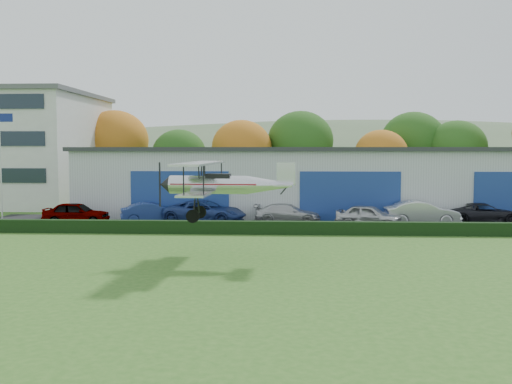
{
  "coord_description": "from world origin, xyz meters",
  "views": [
    {
      "loc": [
        0.58,
        -18.76,
        5.19
      ],
      "look_at": [
        -0.99,
        10.86,
        2.97
      ],
      "focal_mm": 40.78,
      "sensor_mm": 36.0,
      "label": 1
    }
  ],
  "objects_px": {
    "hangar": "(342,180)",
    "biplane": "(220,183)",
    "car_4": "(369,216)",
    "car_5": "(422,213)",
    "car_1": "(152,213)",
    "car_6": "(484,213)",
    "flagpole": "(2,154)",
    "car_2": "(205,212)",
    "car_0": "(76,213)",
    "car_3": "(288,213)"
  },
  "relations": [
    {
      "from": "hangar",
      "to": "biplane",
      "type": "relative_size",
      "value": 5.65
    },
    {
      "from": "car_4",
      "to": "car_5",
      "type": "xyz_separation_m",
      "value": [
        3.71,
        1.31,
        0.08
      ]
    },
    {
      "from": "car_1",
      "to": "car_6",
      "type": "height_order",
      "value": "car_6"
    },
    {
      "from": "car_4",
      "to": "car_5",
      "type": "bearing_deg",
      "value": -49.03
    },
    {
      "from": "car_4",
      "to": "flagpole",
      "type": "bearing_deg",
      "value": 105.75
    },
    {
      "from": "car_2",
      "to": "car_5",
      "type": "height_order",
      "value": "car_5"
    },
    {
      "from": "flagpole",
      "to": "biplane",
      "type": "relative_size",
      "value": 1.11
    },
    {
      "from": "car_2",
      "to": "biplane",
      "type": "xyz_separation_m",
      "value": [
        2.57,
        -13.11,
        2.78
      ]
    },
    {
      "from": "car_2",
      "to": "car_0",
      "type": "bearing_deg",
      "value": 108.37
    },
    {
      "from": "flagpole",
      "to": "car_4",
      "type": "bearing_deg",
      "value": -5.71
    },
    {
      "from": "car_4",
      "to": "car_6",
      "type": "distance_m",
      "value": 8.43
    },
    {
      "from": "car_5",
      "to": "car_6",
      "type": "bearing_deg",
      "value": -80.13
    },
    {
      "from": "car_5",
      "to": "biplane",
      "type": "relative_size",
      "value": 0.69
    },
    {
      "from": "car_5",
      "to": "car_4",
      "type": "bearing_deg",
      "value": 107.92
    },
    {
      "from": "hangar",
      "to": "car_1",
      "type": "xyz_separation_m",
      "value": [
        -13.79,
        -6.99,
        -1.9
      ]
    },
    {
      "from": "car_0",
      "to": "car_5",
      "type": "height_order",
      "value": "car_5"
    },
    {
      "from": "car_5",
      "to": "car_6",
      "type": "relative_size",
      "value": 0.97
    },
    {
      "from": "car_1",
      "to": "car_6",
      "type": "relative_size",
      "value": 0.84
    },
    {
      "from": "hangar",
      "to": "car_1",
      "type": "height_order",
      "value": "hangar"
    },
    {
      "from": "hangar",
      "to": "flagpole",
      "type": "xyz_separation_m",
      "value": [
        -24.88,
        -5.98,
        2.13
      ]
    },
    {
      "from": "car_2",
      "to": "car_5",
      "type": "bearing_deg",
      "value": -77.82
    },
    {
      "from": "car_6",
      "to": "biplane",
      "type": "relative_size",
      "value": 0.71
    },
    {
      "from": "hangar",
      "to": "car_6",
      "type": "height_order",
      "value": "hangar"
    },
    {
      "from": "flagpole",
      "to": "car_5",
      "type": "height_order",
      "value": "flagpole"
    },
    {
      "from": "car_0",
      "to": "car_4",
      "type": "xyz_separation_m",
      "value": [
        19.73,
        -0.49,
        -0.02
      ]
    },
    {
      "from": "car_1",
      "to": "hangar",
      "type": "bearing_deg",
      "value": -81.29
    },
    {
      "from": "biplane",
      "to": "car_6",
      "type": "bearing_deg",
      "value": 42.42
    },
    {
      "from": "car_2",
      "to": "biplane",
      "type": "height_order",
      "value": "biplane"
    },
    {
      "from": "hangar",
      "to": "car_1",
      "type": "relative_size",
      "value": 9.54
    },
    {
      "from": "car_2",
      "to": "car_5",
      "type": "xyz_separation_m",
      "value": [
        14.73,
        -0.08,
        0.03
      ]
    },
    {
      "from": "car_0",
      "to": "car_5",
      "type": "relative_size",
      "value": 0.89
    },
    {
      "from": "car_3",
      "to": "car_4",
      "type": "bearing_deg",
      "value": -103.6
    },
    {
      "from": "car_0",
      "to": "car_3",
      "type": "height_order",
      "value": "car_0"
    },
    {
      "from": "car_1",
      "to": "car_5",
      "type": "distance_m",
      "value": 18.49
    },
    {
      "from": "flagpole",
      "to": "car_6",
      "type": "height_order",
      "value": "flagpole"
    },
    {
      "from": "car_5",
      "to": "biplane",
      "type": "bearing_deg",
      "value": 135.38
    },
    {
      "from": "flagpole",
      "to": "car_2",
      "type": "height_order",
      "value": "flagpole"
    },
    {
      "from": "car_0",
      "to": "biplane",
      "type": "bearing_deg",
      "value": -138.19
    },
    {
      "from": "car_3",
      "to": "car_0",
      "type": "bearing_deg",
      "value": 100.27
    },
    {
      "from": "car_1",
      "to": "car_5",
      "type": "height_order",
      "value": "car_5"
    },
    {
      "from": "car_6",
      "to": "car_0",
      "type": "bearing_deg",
      "value": 93.77
    },
    {
      "from": "hangar",
      "to": "car_4",
      "type": "height_order",
      "value": "hangar"
    },
    {
      "from": "car_1",
      "to": "car_3",
      "type": "height_order",
      "value": "car_1"
    },
    {
      "from": "car_5",
      "to": "car_6",
      "type": "xyz_separation_m",
      "value": [
        4.42,
        0.9,
        -0.11
      ]
    },
    {
      "from": "car_1",
      "to": "car_4",
      "type": "height_order",
      "value": "car_4"
    },
    {
      "from": "car_2",
      "to": "biplane",
      "type": "distance_m",
      "value": 13.65
    },
    {
      "from": "flagpole",
      "to": "car_0",
      "type": "height_order",
      "value": "flagpole"
    },
    {
      "from": "car_0",
      "to": "flagpole",
      "type": "bearing_deg",
      "value": 70.29
    },
    {
      "from": "hangar",
      "to": "car_6",
      "type": "xyz_separation_m",
      "value": [
        9.12,
        -6.35,
        -1.9
      ]
    },
    {
      "from": "hangar",
      "to": "flagpole",
      "type": "relative_size",
      "value": 5.08
    }
  ]
}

